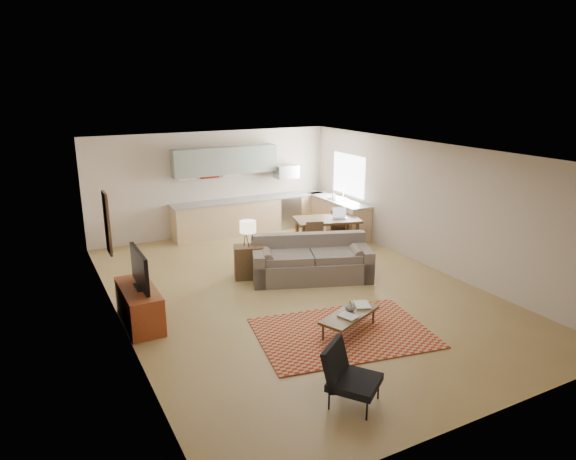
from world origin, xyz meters
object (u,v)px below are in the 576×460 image
sofa (311,259)px  tv_credenza (139,306)px  coffee_table (349,323)px  armchair (355,377)px  console_table (249,262)px  dining_table (327,234)px

sofa → tv_credenza: 3.58m
coffee_table → tv_credenza: tv_credenza is taller
armchair → console_table: (0.59, 4.62, -0.05)m
coffee_table → armchair: armchair is taller
coffee_table → armchair: 1.92m
coffee_table → console_table: size_ratio=1.66×
coffee_table → tv_credenza: size_ratio=0.82×
dining_table → coffee_table: bearing=-102.2°
armchair → coffee_table: bearing=21.2°
console_table → armchair: bearing=-79.3°
console_table → dining_table: (2.42, 0.86, 0.04)m
armchair → dining_table: size_ratio=0.51×
coffee_table → dining_table: (1.98, 3.86, 0.21)m
sofa → coffee_table: 2.44m
sofa → coffee_table: (-0.66, -2.34, -0.26)m
tv_credenza → console_table: bearing=24.0°
coffee_table → armchair: (-1.02, -1.61, 0.22)m
dining_table → tv_credenza: bearing=-143.3°
tv_credenza → armchair: bearing=-62.1°
coffee_table → console_table: 3.04m
console_table → sofa: bearing=-13.4°
armchair → tv_credenza: 4.00m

